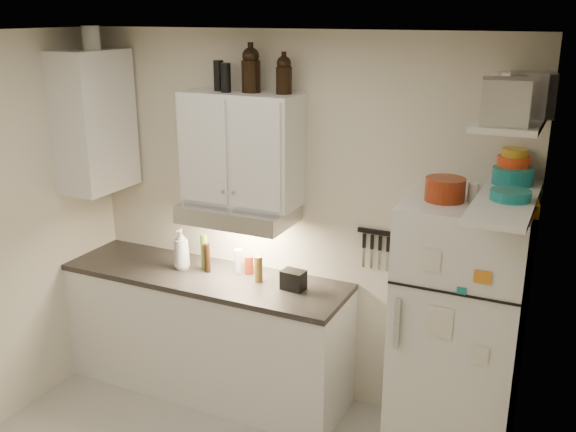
% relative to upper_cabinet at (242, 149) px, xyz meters
% --- Properties ---
extents(ceiling, '(3.20, 3.00, 0.02)m').
position_rel_upper_cabinet_xyz_m(ceiling, '(0.30, -1.33, 0.78)').
color(ceiling, silver).
rests_on(ceiling, ground).
extents(back_wall, '(3.20, 0.02, 2.60)m').
position_rel_upper_cabinet_xyz_m(back_wall, '(0.30, 0.18, -0.53)').
color(back_wall, beige).
rests_on(back_wall, ground).
extents(right_wall, '(0.02, 3.00, 2.60)m').
position_rel_upper_cabinet_xyz_m(right_wall, '(1.91, -1.33, -0.53)').
color(right_wall, beige).
rests_on(right_wall, ground).
extents(base_cabinet, '(2.10, 0.60, 0.88)m').
position_rel_upper_cabinet_xyz_m(base_cabinet, '(-0.25, -0.14, -1.39)').
color(base_cabinet, white).
rests_on(base_cabinet, floor).
extents(countertop, '(2.10, 0.62, 0.04)m').
position_rel_upper_cabinet_xyz_m(countertop, '(-0.25, -0.14, -0.93)').
color(countertop, '#2C2826').
rests_on(countertop, base_cabinet).
extents(upper_cabinet, '(0.80, 0.33, 0.75)m').
position_rel_upper_cabinet_xyz_m(upper_cabinet, '(0.00, 0.00, 0.00)').
color(upper_cabinet, white).
rests_on(upper_cabinet, back_wall).
extents(side_cabinet, '(0.33, 0.55, 1.00)m').
position_rel_upper_cabinet_xyz_m(side_cabinet, '(-1.14, -0.14, 0.12)').
color(side_cabinet, white).
rests_on(side_cabinet, left_wall).
extents(range_hood, '(0.76, 0.46, 0.12)m').
position_rel_upper_cabinet_xyz_m(range_hood, '(0.00, -0.06, -0.44)').
color(range_hood, silver).
rests_on(range_hood, back_wall).
extents(fridge, '(0.70, 0.68, 1.70)m').
position_rel_upper_cabinet_xyz_m(fridge, '(1.55, -0.18, -0.98)').
color(fridge, white).
rests_on(fridge, floor).
extents(shelf_hi, '(0.30, 0.95, 0.03)m').
position_rel_upper_cabinet_xyz_m(shelf_hi, '(1.75, -0.31, 0.38)').
color(shelf_hi, white).
rests_on(shelf_hi, right_wall).
extents(shelf_lo, '(0.30, 0.95, 0.03)m').
position_rel_upper_cabinet_xyz_m(shelf_lo, '(1.75, -0.31, -0.07)').
color(shelf_lo, white).
rests_on(shelf_lo, right_wall).
extents(knife_strip, '(0.42, 0.02, 0.03)m').
position_rel_upper_cabinet_xyz_m(knife_strip, '(1.00, 0.15, -0.51)').
color(knife_strip, black).
rests_on(knife_strip, back_wall).
extents(dutch_oven, '(0.25, 0.25, 0.13)m').
position_rel_upper_cabinet_xyz_m(dutch_oven, '(1.42, -0.23, -0.06)').
color(dutch_oven, maroon).
rests_on(dutch_oven, fridge).
extents(book_stack, '(0.20, 0.24, 0.07)m').
position_rel_upper_cabinet_xyz_m(book_stack, '(1.82, -0.28, -0.09)').
color(book_stack, orange).
rests_on(book_stack, fridge).
extents(spice_jar, '(0.08, 0.08, 0.10)m').
position_rel_upper_cabinet_xyz_m(spice_jar, '(1.56, -0.17, -0.07)').
color(spice_jar, silver).
rests_on(spice_jar, fridge).
extents(stock_pot, '(0.25, 0.25, 0.18)m').
position_rel_upper_cabinet_xyz_m(stock_pot, '(1.72, 0.04, 0.48)').
color(stock_pot, silver).
rests_on(stock_pot, shelf_hi).
extents(tin_a, '(0.24, 0.23, 0.21)m').
position_rel_upper_cabinet_xyz_m(tin_a, '(1.82, -0.37, 0.50)').
color(tin_a, '#AAAAAD').
rests_on(tin_a, shelf_hi).
extents(tin_b, '(0.24, 0.24, 0.21)m').
position_rel_upper_cabinet_xyz_m(tin_b, '(1.74, -0.66, 0.49)').
color(tin_b, '#AAAAAD').
rests_on(tin_b, shelf_hi).
extents(bowl_teal, '(0.23, 0.23, 0.09)m').
position_rel_upper_cabinet_xyz_m(bowl_teal, '(1.74, 0.02, -0.00)').
color(bowl_teal, '#167C7B').
rests_on(bowl_teal, shelf_lo).
extents(bowl_orange, '(0.18, 0.18, 0.05)m').
position_rel_upper_cabinet_xyz_m(bowl_orange, '(1.73, 0.07, 0.07)').
color(bowl_orange, '#F44217').
rests_on(bowl_orange, bowl_teal).
extents(bowl_yellow, '(0.14, 0.14, 0.05)m').
position_rel_upper_cabinet_xyz_m(bowl_yellow, '(1.73, 0.07, 0.12)').
color(bowl_yellow, gold).
rests_on(bowl_yellow, bowl_orange).
extents(plates, '(0.21, 0.21, 0.05)m').
position_rel_upper_cabinet_xyz_m(plates, '(1.77, -0.33, -0.02)').
color(plates, '#167C7B').
rests_on(plates, shelf_lo).
extents(growler_a, '(0.14, 0.14, 0.29)m').
position_rel_upper_cabinet_xyz_m(growler_a, '(0.07, 0.02, 0.52)').
color(growler_a, black).
rests_on(growler_a, upper_cabinet).
extents(growler_b, '(0.12, 0.12, 0.25)m').
position_rel_upper_cabinet_xyz_m(growler_b, '(0.30, 0.04, 0.50)').
color(growler_b, black).
rests_on(growler_b, upper_cabinet).
extents(thermos_a, '(0.08, 0.08, 0.19)m').
position_rel_upper_cabinet_xyz_m(thermos_a, '(-0.08, -0.04, 0.47)').
color(thermos_a, black).
rests_on(thermos_a, upper_cabinet).
extents(thermos_b, '(0.09, 0.09, 0.20)m').
position_rel_upper_cabinet_xyz_m(thermos_b, '(-0.17, 0.01, 0.47)').
color(thermos_b, black).
rests_on(thermos_b, upper_cabinet).
extents(side_jar, '(0.13, 0.13, 0.16)m').
position_rel_upper_cabinet_xyz_m(side_jar, '(-1.09, -0.14, 0.71)').
color(side_jar, silver).
rests_on(side_jar, side_cabinet).
extents(soap_bottle, '(0.14, 0.14, 0.34)m').
position_rel_upper_cabinet_xyz_m(soap_bottle, '(-0.45, -0.12, -0.73)').
color(soap_bottle, white).
rests_on(soap_bottle, countertop).
extents(pepper_mill, '(0.06, 0.06, 0.19)m').
position_rel_upper_cabinet_xyz_m(pepper_mill, '(0.16, -0.09, -0.81)').
color(pepper_mill, brown).
rests_on(pepper_mill, countertop).
extents(oil_bottle, '(0.07, 0.07, 0.26)m').
position_rel_upper_cabinet_xyz_m(oil_bottle, '(-0.30, -0.06, -0.77)').
color(oil_bottle, '#536C1B').
rests_on(oil_bottle, countertop).
extents(vinegar_bottle, '(0.05, 0.05, 0.21)m').
position_rel_upper_cabinet_xyz_m(vinegar_bottle, '(-0.25, -0.09, -0.80)').
color(vinegar_bottle, black).
rests_on(vinegar_bottle, countertop).
extents(clear_bottle, '(0.07, 0.07, 0.17)m').
position_rel_upper_cabinet_xyz_m(clear_bottle, '(-0.05, 0.00, -0.82)').
color(clear_bottle, silver).
rests_on(clear_bottle, countertop).
extents(red_jar, '(0.08, 0.08, 0.13)m').
position_rel_upper_cabinet_xyz_m(red_jar, '(0.03, 0.01, -0.84)').
color(red_jar, maroon).
rests_on(red_jar, countertop).
extents(caddy, '(0.16, 0.12, 0.13)m').
position_rel_upper_cabinet_xyz_m(caddy, '(0.43, -0.10, -0.84)').
color(caddy, black).
rests_on(caddy, countertop).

